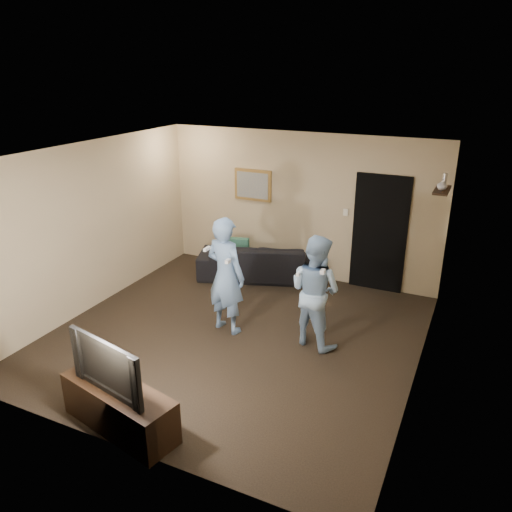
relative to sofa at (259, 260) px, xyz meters
The scene contains 19 objects.
ground 2.18m from the sofa, 74.21° to the right, with size 5.00×5.00×0.00m, color black.
ceiling 3.14m from the sofa, 74.21° to the right, with size 5.00×5.00×0.04m, color silver.
wall_back 1.22m from the sofa, 35.53° to the left, with size 5.00×0.04×2.60m, color tan.
wall_front 4.72m from the sofa, 82.68° to the right, with size 5.00×0.04×2.60m, color tan.
wall_left 2.99m from the sofa, 132.59° to the right, with size 0.04×5.00×2.60m, color tan.
wall_right 3.85m from the sofa, 33.96° to the right, with size 0.04×5.00×2.60m, color tan.
sofa is the anchor object (origin of this frame).
throw_pillow 0.46m from the sofa, behind, with size 0.40×0.13×0.40m, color #1A4E40.
painting_frame 1.38m from the sofa, 128.28° to the left, with size 0.72×0.05×0.57m, color olive.
painting_canvas 1.37m from the sofa, 130.27° to the left, with size 0.62×0.01×0.47m, color slate.
doorway 2.18m from the sofa, 10.83° to the left, with size 0.90×0.06×2.00m, color black.
light_switch 1.79m from the sofa, 15.36° to the left, with size 0.08×0.02×0.12m, color silver.
wall_shelf 3.43m from the sofa, ahead, with size 0.20×0.60×0.03m, color black.
shelf_vase 3.48m from the sofa, ahead, with size 0.14×0.14×0.15m, color silver.
shelf_figurine 3.47m from the sofa, ahead, with size 0.06×0.06×0.18m, color #B9B8BD.
tv_console 4.35m from the sofa, 85.13° to the right, with size 1.40×0.45×0.50m, color black.
television 4.38m from the sofa, 85.13° to the right, with size 1.05×0.14×0.61m, color black.
wii_player_left 2.09m from the sofa, 78.81° to the right, with size 0.70×0.56×1.72m.
wii_player_right 2.48m from the sofa, 47.07° to the right, with size 0.92×0.81×1.58m.
Camera 1 is at (2.95, -5.58, 3.66)m, focal length 35.00 mm.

